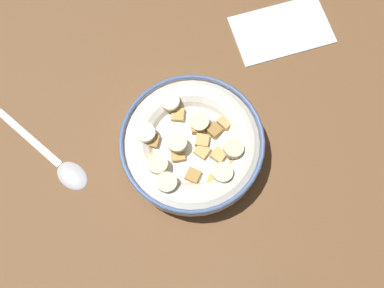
# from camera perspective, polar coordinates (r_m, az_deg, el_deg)

# --- Properties ---
(ground_plane) EXTENTS (0.92, 0.92, 0.02)m
(ground_plane) POSITION_cam_1_polar(r_m,az_deg,el_deg) (0.64, -0.00, -1.08)
(ground_plane) COLOR brown
(cereal_bowl) EXTENTS (0.19, 0.19, 0.05)m
(cereal_bowl) POSITION_cam_1_polar(r_m,az_deg,el_deg) (0.60, -0.01, -0.16)
(cereal_bowl) COLOR silver
(cereal_bowl) RESTS_ON ground_plane
(spoon) EXTENTS (0.13, 0.15, 0.01)m
(spoon) POSITION_cam_1_polar(r_m,az_deg,el_deg) (0.64, -16.46, -2.64)
(spoon) COLOR #B7B7BC
(spoon) RESTS_ON ground_plane
(folded_napkin) EXTENTS (0.16, 0.10, 0.00)m
(folded_napkin) POSITION_cam_1_polar(r_m,az_deg,el_deg) (0.72, 11.41, 14.15)
(folded_napkin) COLOR silver
(folded_napkin) RESTS_ON ground_plane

